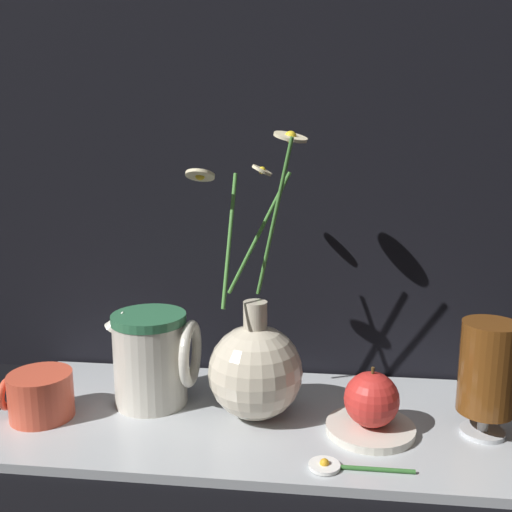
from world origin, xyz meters
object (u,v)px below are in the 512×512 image
(ceramic_pitcher, at_px, (153,355))
(vase_with_flowers, at_px, (258,368))
(yellow_mug, at_px, (40,395))
(orange_fruit, at_px, (372,399))
(tea_glass, at_px, (488,370))

(ceramic_pitcher, bearing_deg, vase_with_flowers, -8.98)
(yellow_mug, height_order, ceramic_pitcher, ceramic_pitcher)
(vase_with_flowers, xyz_separation_m, orange_fruit, (0.15, -0.03, -0.02))
(tea_glass, bearing_deg, vase_with_flowers, 177.11)
(tea_glass, bearing_deg, yellow_mug, -177.90)
(vase_with_flowers, bearing_deg, yellow_mug, -172.96)
(vase_with_flowers, distance_m, yellow_mug, 0.29)
(vase_with_flowers, height_order, orange_fruit, vase_with_flowers)
(ceramic_pitcher, bearing_deg, yellow_mug, -156.85)
(yellow_mug, relative_size, ceramic_pitcher, 0.67)
(ceramic_pitcher, distance_m, tea_glass, 0.44)
(yellow_mug, bearing_deg, ceramic_pitcher, 23.15)
(yellow_mug, distance_m, tea_glass, 0.57)
(yellow_mug, xyz_separation_m, orange_fruit, (0.43, 0.01, 0.01))
(ceramic_pitcher, distance_m, orange_fruit, 0.30)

